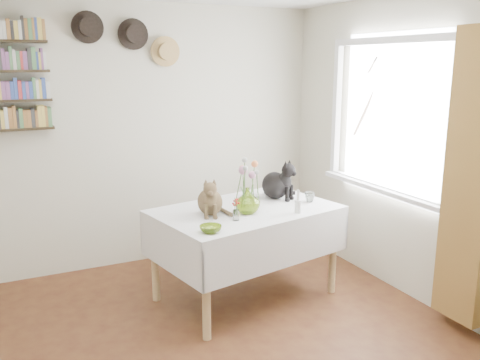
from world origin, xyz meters
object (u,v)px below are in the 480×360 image
dining_table (246,231)px  black_cat (275,178)px  tabby_cat (210,195)px  flower_vase (248,200)px

dining_table → black_cat: bearing=25.9°
tabby_cat → flower_vase: tabby_cat is taller
tabby_cat → black_cat: 0.73m
tabby_cat → dining_table: bearing=24.8°
tabby_cat → black_cat: size_ratio=0.88×
black_cat → flower_vase: size_ratio=1.72×
dining_table → flower_vase: flower_vase is taller
black_cat → flower_vase: black_cat is taller
tabby_cat → flower_vase: bearing=1.2°
black_cat → flower_vase: bearing=-175.6°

